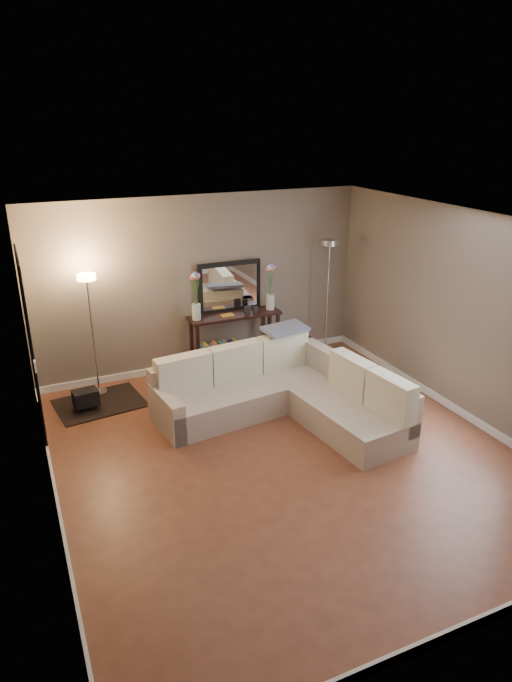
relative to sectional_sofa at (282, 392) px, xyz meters
name	(u,v)px	position (x,y,z in m)	size (l,w,h in m)	color
floor	(284,454)	(-0.38, -0.84, -0.32)	(5.00, 5.50, 0.01)	brown
ceiling	(289,226)	(-0.38, -0.84, 2.29)	(5.00, 5.50, 0.01)	white
wall_back	(202,284)	(-0.38, 1.92, 0.99)	(5.00, 0.02, 2.60)	#7C6E5F
wall_front	(477,495)	(-0.38, -3.60, 0.99)	(5.00, 0.02, 2.60)	#7C6E5F
wall_left	(37,392)	(-2.89, -0.84, 0.99)	(0.02, 5.50, 2.60)	#7C6E5F
wall_right	(468,317)	(2.13, -0.84, 0.99)	(0.02, 5.50, 2.60)	#7C6E5F
baseboard_back	(205,362)	(-0.38, 1.89, -0.26)	(5.00, 0.03, 0.10)	white
baseboard_front	(450,634)	(-0.38, -3.58, -0.26)	(5.00, 0.03, 0.10)	white
baseboard_left	(58,505)	(-2.86, -0.84, -0.26)	(0.03, 5.50, 0.10)	white
baseboard_right	(454,408)	(2.11, -0.84, -0.26)	(0.03, 5.50, 0.10)	white
doorway	(31,347)	(-2.86, 0.86, 0.79)	(0.02, 1.20, 2.20)	black
switch_plate	(35,366)	(-2.86, 0.01, 0.89)	(0.02, 0.08, 0.12)	white
sectional_sofa	(282,392)	(0.00, 0.00, 0.00)	(2.67, 2.39, 0.85)	#BEAF9A
throw_blanket	(285,329)	(0.36, 0.64, 0.60)	(0.61, 0.35, 0.05)	slate
console_table	(230,338)	(-0.06, 1.64, 0.17)	(1.40, 0.38, 0.86)	black
leaning_mirror	(230,287)	(0.02, 1.83, 0.92)	(0.99, 0.06, 0.77)	black
table_decor	(235,314)	(0.02, 1.61, 0.56)	(0.59, 0.13, 0.14)	#C28222
flower_vase_left	(196,300)	(-0.57, 1.65, 0.83)	(0.16, 0.13, 0.73)	silver
flower_vase_right	(270,291)	(0.61, 1.64, 0.83)	(0.16, 0.13, 0.73)	silver
floor_lamp_lit	(90,311)	(-2.06, 1.59, 0.89)	(0.27, 0.27, 1.71)	silver
floor_lamp_unlit	(328,275)	(1.54, 1.51, 1.01)	(0.33, 0.33, 1.88)	silver
charcoal_rug	(100,403)	(-2.11, 1.26, -0.31)	(1.11, 0.84, 0.01)	black
black_bag	(86,398)	(-2.29, 1.14, -0.13)	(0.32, 0.22, 0.20)	black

